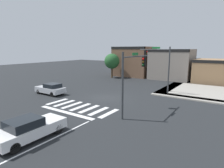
# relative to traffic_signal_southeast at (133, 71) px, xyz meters

# --- Properties ---
(ground_plane) EXTENTS (120.00, 120.00, 0.00)m
(ground_plane) POSITION_rel_traffic_signal_southeast_xyz_m (-5.31, 3.22, -3.89)
(ground_plane) COLOR #232628
(crosswalk_near) EXTENTS (7.63, 2.88, 0.01)m
(crosswalk_near) POSITION_rel_traffic_signal_southeast_xyz_m (-5.31, -1.28, -3.89)
(crosswalk_near) COLOR silver
(crosswalk_near) RESTS_ON ground_plane
(lane_markings) EXTENTS (6.80, 20.25, 0.01)m
(lane_markings) POSITION_rel_traffic_signal_southeast_xyz_m (-4.21, -8.80, -3.89)
(lane_markings) COLOR white
(lane_markings) RESTS_ON ground_plane
(bike_detector_marking) EXTENTS (1.07, 1.07, 0.01)m
(bike_detector_marking) POSITION_rel_traffic_signal_southeast_xyz_m (-3.72, -5.45, -3.89)
(bike_detector_marking) COLOR yellow
(bike_detector_marking) RESTS_ON ground_plane
(curb_corner_northeast) EXTENTS (10.00, 10.60, 0.15)m
(curb_corner_northeast) POSITION_rel_traffic_signal_southeast_xyz_m (3.18, 12.64, -3.82)
(curb_corner_northeast) COLOR #9E998E
(curb_corner_northeast) RESTS_ON ground_plane
(storefront_row) EXTENTS (25.24, 6.94, 6.34)m
(storefront_row) POSITION_rel_traffic_signal_southeast_xyz_m (-3.95, 22.56, -1.10)
(storefront_row) COLOR brown
(storefront_row) RESTS_ON ground_plane
(traffic_signal_southeast) EXTENTS (0.32, 4.91, 5.64)m
(traffic_signal_southeast) POSITION_rel_traffic_signal_southeast_xyz_m (0.00, 0.00, 0.00)
(traffic_signal_southeast) COLOR #383A3D
(traffic_signal_southeast) RESTS_ON ground_plane
(traffic_signal_northeast) EXTENTS (4.15, 0.32, 6.14)m
(traffic_signal_northeast) POSITION_rel_traffic_signal_southeast_xyz_m (-1.00, 9.13, 0.34)
(traffic_signal_northeast) COLOR #383A3D
(traffic_signal_northeast) RESTS_ON ground_plane
(car_silver) EXTENTS (4.12, 1.83, 1.46)m
(car_silver) POSITION_rel_traffic_signal_southeast_xyz_m (-12.34, 0.65, -3.16)
(car_silver) COLOR #B7BABF
(car_silver) RESTS_ON ground_plane
(car_white) EXTENTS (1.87, 4.62, 1.50)m
(car_white) POSITION_rel_traffic_signal_southeast_xyz_m (-3.18, -8.32, -3.14)
(car_white) COLOR white
(car_white) RESTS_ON ground_plane
(roadside_tree) EXTENTS (3.09, 3.09, 4.95)m
(roadside_tree) POSITION_rel_traffic_signal_southeast_xyz_m (-13.81, 17.22, -0.52)
(roadside_tree) COLOR #4C3823
(roadside_tree) RESTS_ON ground_plane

